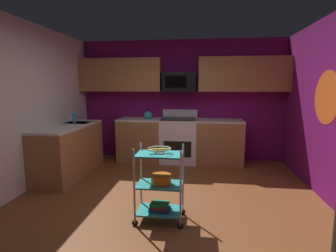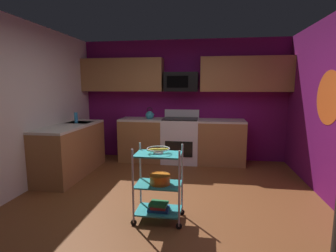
# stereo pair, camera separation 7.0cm
# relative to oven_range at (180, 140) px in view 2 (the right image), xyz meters

# --- Properties ---
(floor) EXTENTS (4.40, 4.80, 0.04)m
(floor) POSITION_rel_oven_range_xyz_m (0.02, -2.10, -0.50)
(floor) COLOR brown
(floor) RESTS_ON ground
(wall_back) EXTENTS (4.52, 0.06, 2.60)m
(wall_back) POSITION_rel_oven_range_xyz_m (0.02, 0.33, 0.82)
(wall_back) COLOR #6B1156
(wall_back) RESTS_ON ground
(wall_left) EXTENTS (0.06, 4.80, 2.60)m
(wall_left) POSITION_rel_oven_range_xyz_m (-2.21, -2.10, 0.82)
(wall_left) COLOR silver
(wall_left) RESTS_ON ground
(wall_flower_decal) EXTENTS (0.00, 0.76, 0.76)m
(wall_flower_decal) POSITION_rel_oven_range_xyz_m (2.21, -1.51, 0.97)
(wall_flower_decal) COLOR #E5591E
(counter_run) EXTENTS (3.52, 2.24, 0.92)m
(counter_run) POSITION_rel_oven_range_xyz_m (-0.73, -0.44, -0.01)
(counter_run) COLOR #9E6B3D
(counter_run) RESTS_ON ground
(oven_range) EXTENTS (0.76, 0.65, 1.10)m
(oven_range) POSITION_rel_oven_range_xyz_m (0.00, 0.00, 0.00)
(oven_range) COLOR white
(oven_range) RESTS_ON ground
(upper_cabinets) EXTENTS (4.40, 0.33, 0.70)m
(upper_cabinets) POSITION_rel_oven_range_xyz_m (0.02, 0.13, 1.37)
(upper_cabinets) COLOR #9E6B3D
(microwave) EXTENTS (0.70, 0.39, 0.40)m
(microwave) POSITION_rel_oven_range_xyz_m (-0.00, 0.10, 1.22)
(microwave) COLOR black
(rolling_cart) EXTENTS (0.60, 0.36, 0.91)m
(rolling_cart) POSITION_rel_oven_range_xyz_m (-0.00, -2.53, -0.03)
(rolling_cart) COLOR silver
(rolling_cart) RESTS_ON ground
(fruit_bowl) EXTENTS (0.27, 0.27, 0.07)m
(fruit_bowl) POSITION_rel_oven_range_xyz_m (-0.00, -2.53, 0.40)
(fruit_bowl) COLOR silver
(fruit_bowl) RESTS_ON rolling_cart
(mixing_bowl_large) EXTENTS (0.25, 0.25, 0.11)m
(mixing_bowl_large) POSITION_rel_oven_range_xyz_m (0.02, -2.53, 0.04)
(mixing_bowl_large) COLOR orange
(mixing_bowl_large) RESTS_ON rolling_cart
(book_stack) EXTENTS (0.25, 0.19, 0.09)m
(book_stack) POSITION_rel_oven_range_xyz_m (-0.00, -2.53, -0.31)
(book_stack) COLOR #1E4C8C
(book_stack) RESTS_ON rolling_cart
(kettle) EXTENTS (0.21, 0.18, 0.26)m
(kettle) POSITION_rel_oven_range_xyz_m (-0.66, -0.00, 0.52)
(kettle) COLOR teal
(kettle) RESTS_ON counter_run
(dish_soap_bottle) EXTENTS (0.06, 0.06, 0.20)m
(dish_soap_bottle) POSITION_rel_oven_range_xyz_m (-1.90, -0.86, 0.54)
(dish_soap_bottle) COLOR #2D8CBF
(dish_soap_bottle) RESTS_ON counter_run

